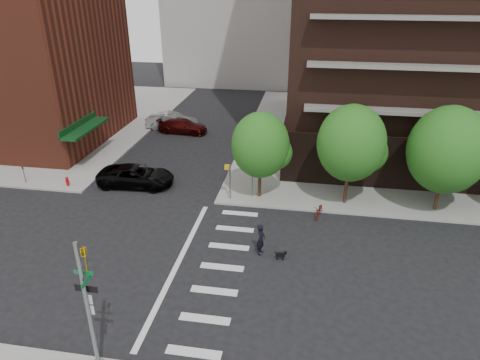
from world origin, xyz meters
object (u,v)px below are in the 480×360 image
(traffic_signal, at_px, (91,319))
(dog_walker, at_px, (261,239))
(fire_hydrant, at_px, (67,181))
(parked_car_maroon, at_px, (183,126))
(parked_car_black, at_px, (136,176))
(parked_car_silver, at_px, (172,121))
(scooter, at_px, (319,210))

(traffic_signal, relative_size, dog_walker, 3.16)
(fire_hydrant, relative_size, dog_walker, 0.39)
(fire_hydrant, bearing_deg, parked_car_maroon, 69.97)
(dog_walker, bearing_deg, traffic_signal, 157.86)
(traffic_signal, bearing_deg, parked_car_black, 106.96)
(traffic_signal, height_order, parked_car_silver, traffic_signal)
(scooter, bearing_deg, dog_walker, -111.44)
(fire_hydrant, distance_m, scooter, 18.79)
(fire_hydrant, xyz_separation_m, parked_car_maroon, (5.00, 13.71, 0.18))
(parked_car_black, distance_m, scooter, 13.97)
(parked_car_black, xyz_separation_m, scooter, (13.74, -2.50, -0.35))
(fire_hydrant, distance_m, parked_car_maroon, 14.60)
(fire_hydrant, relative_size, parked_car_black, 0.13)
(parked_car_black, distance_m, parked_car_silver, 13.54)
(traffic_signal, xyz_separation_m, fire_hydrant, (-10.03, 15.29, -2.15))
(traffic_signal, relative_size, parked_car_maroon, 1.20)
(parked_car_maroon, distance_m, dog_walker, 22.44)
(parked_car_maroon, distance_m, scooter, 20.36)
(parked_car_silver, xyz_separation_m, dog_walker, (11.87, -20.82, 0.08))
(dog_walker, bearing_deg, parked_car_silver, 38.08)
(parked_car_maroon, height_order, parked_car_silver, parked_car_silver)
(parked_car_silver, bearing_deg, fire_hydrant, 165.46)
(parked_car_black, height_order, parked_car_maroon, parked_car_black)
(traffic_signal, relative_size, fire_hydrant, 8.20)
(scooter, height_order, dog_walker, dog_walker)
(parked_car_maroon, bearing_deg, dog_walker, -148.23)
(traffic_signal, xyz_separation_m, parked_car_black, (-5.03, 16.49, -1.91))
(traffic_signal, distance_m, parked_car_maroon, 29.51)
(traffic_signal, height_order, scooter, traffic_signal)
(fire_hydrant, height_order, parked_car_silver, parked_car_silver)
(traffic_signal, relative_size, scooter, 3.58)
(traffic_signal, distance_m, parked_car_black, 17.35)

